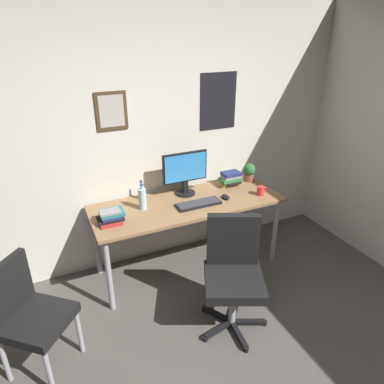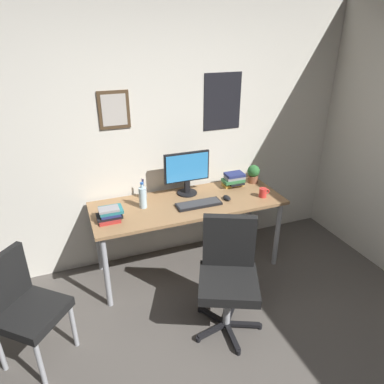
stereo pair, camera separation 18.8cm
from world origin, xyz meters
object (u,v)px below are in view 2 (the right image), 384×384
object	(u,v)px
office_chair	(228,270)
water_bottle	(143,197)
monitor	(187,171)
coffee_mug_near	(263,193)
potted_plant	(253,173)
book_stack_left	(110,214)
side_chair	(22,304)
pen_cup	(143,192)
keyboard	(199,204)
computer_mouse	(227,198)
book_stack_right	(234,180)

from	to	relation	value
office_chair	water_bottle	world-z (taller)	water_bottle
monitor	office_chair	bearing A→B (deg)	-91.01
monitor	coffee_mug_near	world-z (taller)	monitor
water_bottle	coffee_mug_near	xyz separation A→B (m)	(1.16, -0.20, -0.06)
office_chair	potted_plant	distance (m)	1.32
office_chair	book_stack_left	distance (m)	1.12
office_chair	side_chair	bearing A→B (deg)	172.27
side_chair	potted_plant	world-z (taller)	potted_plant
pen_cup	keyboard	bearing A→B (deg)	-38.62
office_chair	monitor	size ratio (longest dim) A/B	2.07
potted_plant	computer_mouse	bearing A→B (deg)	-147.88
coffee_mug_near	pen_cup	size ratio (longest dim) A/B	0.56
monitor	water_bottle	xyz separation A→B (m)	(-0.48, -0.14, -0.13)
office_chair	coffee_mug_near	distance (m)	0.99
monitor	keyboard	bearing A→B (deg)	-87.17
potted_plant	book_stack_right	bearing A→B (deg)	-176.04
computer_mouse	book_stack_left	xyz separation A→B (m)	(-1.12, 0.01, 0.04)
potted_plant	coffee_mug_near	bearing A→B (deg)	-103.96
monitor	coffee_mug_near	bearing A→B (deg)	-26.81
pen_cup	book_stack_left	xyz separation A→B (m)	(-0.38, -0.33, 0.00)
book_stack_left	pen_cup	bearing A→B (deg)	41.49
side_chair	coffee_mug_near	bearing A→B (deg)	11.59
water_bottle	potted_plant	size ratio (longest dim) A/B	1.29
computer_mouse	potted_plant	distance (m)	0.54
keyboard	potted_plant	xyz separation A→B (m)	(0.75, 0.29, 0.09)
office_chair	book_stack_right	world-z (taller)	office_chair
water_bottle	keyboard	bearing A→B (deg)	-16.12
monitor	potted_plant	size ratio (longest dim) A/B	2.36
book_stack_right	coffee_mug_near	bearing A→B (deg)	-65.74
water_bottle	book_stack_right	world-z (taller)	water_bottle
monitor	pen_cup	world-z (taller)	monitor
water_bottle	book_stack_left	xyz separation A→B (m)	(-0.32, -0.12, -0.05)
book_stack_left	keyboard	bearing A→B (deg)	-1.56
side_chair	book_stack_right	xyz separation A→B (m)	(2.06, 0.79, 0.32)
side_chair	book_stack_right	distance (m)	2.23
side_chair	water_bottle	size ratio (longest dim) A/B	3.47
monitor	book_stack_right	world-z (taller)	monitor
monitor	computer_mouse	size ratio (longest dim) A/B	4.18
coffee_mug_near	water_bottle	bearing A→B (deg)	170.08
coffee_mug_near	potted_plant	bearing A→B (deg)	76.04
book_stack_right	computer_mouse	bearing A→B (deg)	-128.28
monitor	computer_mouse	world-z (taller)	monitor
potted_plant	office_chair	bearing A→B (deg)	-127.58
coffee_mug_near	potted_plant	size ratio (longest dim) A/B	0.58
monitor	pen_cup	xyz separation A→B (m)	(-0.43, 0.07, -0.19)
pen_cup	book_stack_left	world-z (taller)	pen_cup
potted_plant	book_stack_right	size ratio (longest dim) A/B	0.85
pen_cup	office_chair	bearing A→B (deg)	-68.93
book_stack_right	potted_plant	bearing A→B (deg)	3.96
side_chair	coffee_mug_near	size ratio (longest dim) A/B	7.79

